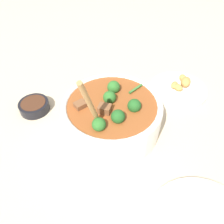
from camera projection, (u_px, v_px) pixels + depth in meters
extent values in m
plane|color=#C6B293|center=(112.00, 128.00, 0.64)|extent=(4.00, 4.00, 0.00)
cylinder|color=white|center=(112.00, 117.00, 0.61)|extent=(0.27, 0.27, 0.10)
torus|color=white|center=(112.00, 104.00, 0.58)|extent=(0.27, 0.27, 0.02)
cylinder|color=brown|center=(112.00, 112.00, 0.59)|extent=(0.25, 0.25, 0.06)
sphere|color=#235B23|center=(118.00, 117.00, 0.53)|extent=(0.04, 0.04, 0.04)
cylinder|color=#6B9956|center=(118.00, 124.00, 0.55)|extent=(0.01, 0.01, 0.02)
sphere|color=#2D6B28|center=(99.00, 124.00, 0.51)|extent=(0.03, 0.03, 0.03)
cylinder|color=#6B9956|center=(99.00, 131.00, 0.53)|extent=(0.01, 0.01, 0.02)
sphere|color=#2D6B28|center=(110.00, 97.00, 0.58)|extent=(0.03, 0.03, 0.03)
cylinder|color=#6B9956|center=(110.00, 104.00, 0.59)|extent=(0.01, 0.01, 0.02)
sphere|color=#2D6B28|center=(114.00, 87.00, 0.61)|extent=(0.04, 0.04, 0.04)
cylinder|color=#6B9956|center=(114.00, 94.00, 0.62)|extent=(0.01, 0.01, 0.02)
sphere|color=#235B23|center=(134.00, 106.00, 0.56)|extent=(0.04, 0.04, 0.04)
cylinder|color=#6B9956|center=(134.00, 113.00, 0.57)|extent=(0.01, 0.01, 0.02)
cube|color=brown|center=(80.00, 106.00, 0.56)|extent=(0.03, 0.03, 0.02)
cube|color=brown|center=(105.00, 109.00, 0.55)|extent=(0.04, 0.04, 0.02)
cylinder|color=#3D7533|center=(136.00, 89.00, 0.61)|extent=(0.05, 0.02, 0.01)
ellipsoid|color=#A87A47|center=(99.00, 122.00, 0.54)|extent=(0.04, 0.03, 0.01)
cylinder|color=#A87A47|center=(90.00, 105.00, 0.47)|extent=(0.06, 0.05, 0.16)
cylinder|color=black|center=(34.00, 106.00, 0.69)|extent=(0.09, 0.09, 0.03)
cylinder|color=#472819|center=(33.00, 104.00, 0.68)|extent=(0.08, 0.08, 0.01)
cylinder|color=silver|center=(178.00, 89.00, 0.76)|extent=(0.20, 0.20, 0.01)
ellipsoid|color=#CC8E47|center=(178.00, 87.00, 0.74)|extent=(0.03, 0.04, 0.02)
ellipsoid|color=#CC8E47|center=(175.00, 85.00, 0.75)|extent=(0.04, 0.04, 0.02)
ellipsoid|color=#CC8E47|center=(183.00, 78.00, 0.78)|extent=(0.03, 0.04, 0.02)
ellipsoid|color=#CC8E47|center=(186.00, 82.00, 0.76)|extent=(0.06, 0.06, 0.03)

